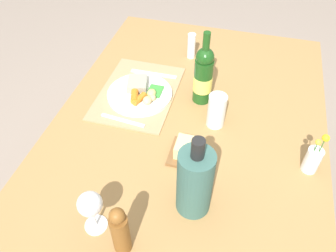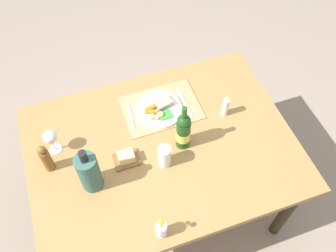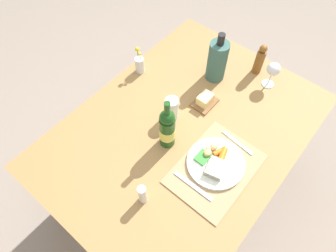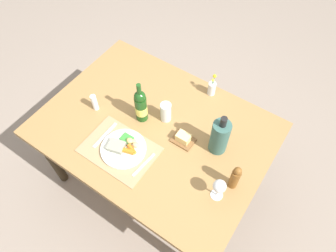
# 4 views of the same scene
# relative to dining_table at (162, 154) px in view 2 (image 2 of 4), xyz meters

# --- Properties ---
(ground_plane) EXTENTS (8.00, 8.00, 0.00)m
(ground_plane) POSITION_rel_dining_table_xyz_m (0.00, 0.00, -0.63)
(ground_plane) COLOR gray
(dining_table) EXTENTS (1.38, 1.01, 0.70)m
(dining_table) POSITION_rel_dining_table_xyz_m (0.00, 0.00, 0.00)
(dining_table) COLOR #9E7644
(dining_table) RESTS_ON ground_plane
(placemat) EXTENTS (0.42, 0.30, 0.01)m
(placemat) POSITION_rel_dining_table_xyz_m (-0.08, -0.24, 0.08)
(placemat) COLOR tan
(placemat) RESTS_ON dining_table
(dinner_plate) EXTENTS (0.26, 0.26, 0.05)m
(dinner_plate) POSITION_rel_dining_table_xyz_m (-0.06, -0.22, 0.09)
(dinner_plate) COLOR white
(dinner_plate) RESTS_ON placemat
(fork) EXTENTS (0.02, 0.21, 0.00)m
(fork) POSITION_rel_dining_table_xyz_m (-0.21, -0.21, 0.08)
(fork) COLOR silver
(fork) RESTS_ON placemat
(knife) EXTENTS (0.03, 0.18, 0.00)m
(knife) POSITION_rel_dining_table_xyz_m (0.10, -0.24, 0.08)
(knife) COLOR silver
(knife) RESTS_ON placemat
(water_tumbler) EXTENTS (0.07, 0.07, 0.13)m
(water_tumbler) POSITION_rel_dining_table_xyz_m (0.02, 0.10, 0.13)
(water_tumbler) COLOR silver
(water_tumbler) RESTS_ON dining_table
(cooler_bottle) EXTENTS (0.10, 0.10, 0.29)m
(cooler_bottle) POSITION_rel_dining_table_xyz_m (0.38, 0.09, 0.19)
(cooler_bottle) COLOR #386158
(cooler_bottle) RESTS_ON dining_table
(salt_shaker) EXTENTS (0.04, 0.04, 0.12)m
(salt_shaker) POSITION_rel_dining_table_xyz_m (-0.39, -0.09, 0.13)
(salt_shaker) COLOR white
(salt_shaker) RESTS_ON dining_table
(pepper_mill) EXTENTS (0.05, 0.05, 0.19)m
(pepper_mill) POSITION_rel_dining_table_xyz_m (0.56, -0.07, 0.16)
(pepper_mill) COLOR brown
(pepper_mill) RESTS_ON dining_table
(butter_dish) EXTENTS (0.13, 0.10, 0.06)m
(butter_dish) POSITION_rel_dining_table_xyz_m (0.19, 0.02, 0.10)
(butter_dish) COLOR brown
(butter_dish) RESTS_ON dining_table
(wine_glass) EXTENTS (0.07, 0.07, 0.15)m
(wine_glass) POSITION_rel_dining_table_xyz_m (0.52, -0.17, 0.18)
(wine_glass) COLOR white
(wine_glass) RESTS_ON dining_table
(wine_bottle) EXTENTS (0.07, 0.07, 0.30)m
(wine_bottle) POSITION_rel_dining_table_xyz_m (-0.11, 0.02, 0.19)
(wine_bottle) COLOR #194917
(wine_bottle) RESTS_ON dining_table
(flower_vase) EXTENTS (0.05, 0.05, 0.17)m
(flower_vase) POSITION_rel_dining_table_xyz_m (0.15, 0.43, 0.13)
(flower_vase) COLOR silver
(flower_vase) RESTS_ON dining_table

